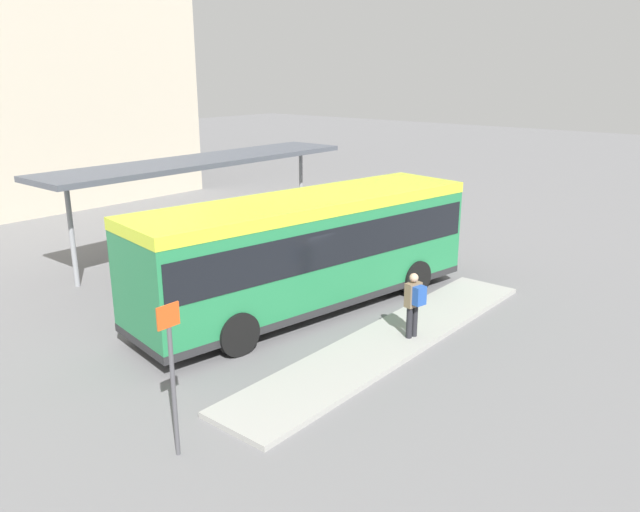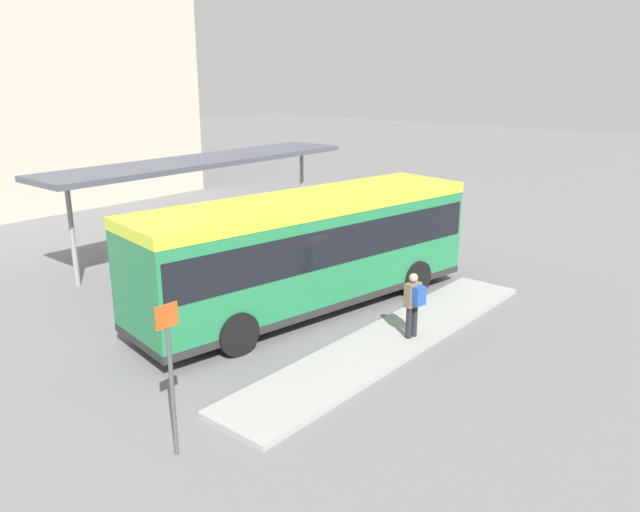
{
  "view_description": "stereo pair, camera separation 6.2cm",
  "coord_description": "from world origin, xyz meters",
  "px_view_note": "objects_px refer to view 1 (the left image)",
  "views": [
    {
      "loc": [
        -12.38,
        -10.8,
        6.44
      ],
      "look_at": [
        0.51,
        0.0,
        1.44
      ],
      "focal_mm": 35.0,
      "sensor_mm": 36.0,
      "label": 1
    },
    {
      "loc": [
        -12.34,
        -10.85,
        6.44
      ],
      "look_at": [
        0.51,
        0.0,
        1.44
      ],
      "focal_mm": 35.0,
      "sensor_mm": 36.0,
      "label": 2
    }
  ],
  "objects_px": {
    "bicycle_red": "(345,218)",
    "bicycle_blue": "(357,222)",
    "platform_sign": "(172,374)",
    "pedestrian_waiting": "(414,301)",
    "bicycle_orange": "(324,217)",
    "city_bus": "(308,245)"
  },
  "relations": [
    {
      "from": "pedestrian_waiting",
      "to": "bicycle_blue",
      "type": "height_order",
      "value": "pedestrian_waiting"
    },
    {
      "from": "bicycle_orange",
      "to": "platform_sign",
      "type": "xyz_separation_m",
      "value": [
        -14.57,
        -8.75,
        1.18
      ]
    },
    {
      "from": "bicycle_red",
      "to": "platform_sign",
      "type": "xyz_separation_m",
      "value": [
        -14.97,
        -7.93,
        1.18
      ]
    },
    {
      "from": "city_bus",
      "to": "bicycle_blue",
      "type": "relative_size",
      "value": 6.31
    },
    {
      "from": "city_bus",
      "to": "pedestrian_waiting",
      "type": "relative_size",
      "value": 6.32
    },
    {
      "from": "platform_sign",
      "to": "pedestrian_waiting",
      "type": "bearing_deg",
      "value": -5.34
    },
    {
      "from": "bicycle_blue",
      "to": "bicycle_orange",
      "type": "xyz_separation_m",
      "value": [
        -0.2,
        1.64,
        0.02
      ]
    },
    {
      "from": "pedestrian_waiting",
      "to": "bicycle_orange",
      "type": "bearing_deg",
      "value": -27.86
    },
    {
      "from": "pedestrian_waiting",
      "to": "city_bus",
      "type": "bearing_deg",
      "value": 11.58
    },
    {
      "from": "pedestrian_waiting",
      "to": "bicycle_blue",
      "type": "distance_m",
      "value": 11.21
    },
    {
      "from": "city_bus",
      "to": "bicycle_red",
      "type": "relative_size",
      "value": 6.05
    },
    {
      "from": "bicycle_blue",
      "to": "bicycle_orange",
      "type": "distance_m",
      "value": 1.65
    },
    {
      "from": "bicycle_blue",
      "to": "bicycle_orange",
      "type": "height_order",
      "value": "bicycle_orange"
    },
    {
      "from": "city_bus",
      "to": "bicycle_red",
      "type": "height_order",
      "value": "city_bus"
    },
    {
      "from": "bicycle_red",
      "to": "bicycle_orange",
      "type": "bearing_deg",
      "value": 29.23
    },
    {
      "from": "bicycle_blue",
      "to": "bicycle_red",
      "type": "relative_size",
      "value": 0.96
    },
    {
      "from": "city_bus",
      "to": "pedestrian_waiting",
      "type": "height_order",
      "value": "city_bus"
    },
    {
      "from": "bicycle_red",
      "to": "bicycle_blue",
      "type": "bearing_deg",
      "value": 169.19
    },
    {
      "from": "city_bus",
      "to": "bicycle_red",
      "type": "xyz_separation_m",
      "value": [
        8.25,
        5.12,
        -1.49
      ]
    },
    {
      "from": "bicycle_red",
      "to": "bicycle_orange",
      "type": "distance_m",
      "value": 0.91
    },
    {
      "from": "pedestrian_waiting",
      "to": "bicycle_orange",
      "type": "relative_size",
      "value": 0.95
    },
    {
      "from": "bicycle_orange",
      "to": "platform_sign",
      "type": "relative_size",
      "value": 0.62
    }
  ]
}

